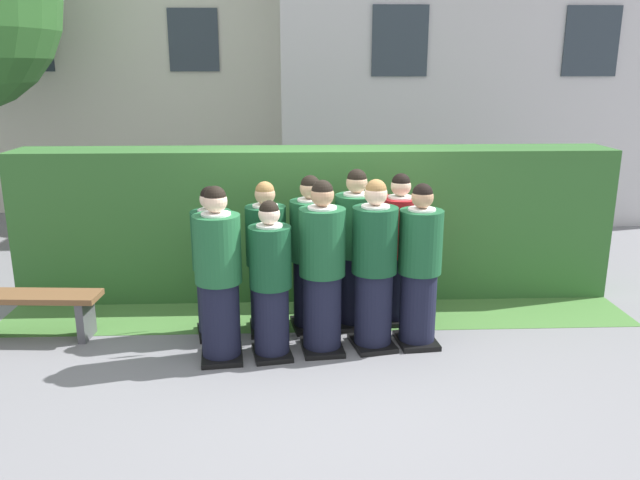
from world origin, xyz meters
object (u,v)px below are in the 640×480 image
student_front_row_1 (271,284)px  student_rear_row_2 (311,257)px  student_front_row_0 (219,279)px  student_rear_row_1 (266,262)px  student_rear_row_0 (213,266)px  student_in_red_blazer (399,252)px  student_front_row_4 (419,270)px  wooden_bench (31,305)px  student_rear_row_3 (356,252)px  student_front_row_3 (374,269)px  student_front_row_2 (322,272)px

student_front_row_1 → student_rear_row_2: student_rear_row_2 is taller
student_front_row_0 → student_rear_row_1: size_ratio=1.05×
student_rear_row_0 → student_rear_row_1: student_rear_row_1 is taller
student_rear_row_2 → student_in_red_blazer: (0.95, 0.16, -0.01)m
student_rear_row_1 → student_front_row_0: bearing=-122.8°
student_front_row_4 → wooden_bench: bearing=175.5°
student_rear_row_0 → student_rear_row_1: size_ratio=0.98×
student_rear_row_3 → student_in_red_blazer: size_ratio=1.04×
student_front_row_0 → student_in_red_blazer: 2.02m
student_front_row_0 → student_rear_row_2: size_ratio=1.02×
student_rear_row_3 → student_in_red_blazer: student_rear_row_3 is taller
student_front_row_3 → student_rear_row_1: 1.15m
student_rear_row_2 → student_front_row_1: bearing=-120.3°
wooden_bench → student_front_row_3: bearing=-5.8°
student_front_row_2 → student_rear_row_3: size_ratio=1.00×
student_rear_row_1 → student_in_red_blazer: size_ratio=0.98×
student_rear_row_2 → student_rear_row_1: bearing=-172.1°
student_in_red_blazer → wooden_bench: (-3.81, -0.30, -0.43)m
student_rear_row_0 → student_in_red_blazer: 1.97m
student_front_row_3 → student_in_red_blazer: student_front_row_3 is taller
student_front_row_0 → student_rear_row_2: bearing=39.1°
student_front_row_1 → student_front_row_2: 0.51m
student_front_row_1 → student_front_row_2: bearing=12.7°
student_front_row_1 → student_front_row_3: 1.02m
student_rear_row_0 → wooden_bench: (-1.86, -0.01, -0.40)m
student_rear_row_3 → student_rear_row_2: bearing=-172.1°
student_rear_row_0 → student_rear_row_2: (1.00, 0.14, 0.04)m
student_front_row_1 → student_rear_row_1: size_ratio=0.96×
student_front_row_2 → student_rear_row_3: same height
student_front_row_3 → student_in_red_blazer: size_ratio=1.03×
student_front_row_2 → wooden_bench: student_front_row_2 is taller
student_front_row_1 → student_rear_row_1: bearing=95.9°
student_front_row_3 → student_rear_row_1: size_ratio=1.06×
student_front_row_0 → student_front_row_3: student_front_row_3 is taller
student_rear_row_0 → wooden_bench: student_rear_row_0 is taller
wooden_bench → student_front_row_1: bearing=-12.1°
student_front_row_1 → student_rear_row_0: bearing=138.6°
student_front_row_0 → student_front_row_2: size_ratio=0.99×
student_rear_row_0 → student_rear_row_2: size_ratio=0.95×
student_front_row_4 → student_rear_row_2: size_ratio=0.99×
student_front_row_2 → student_rear_row_2: (-0.10, 0.56, -0.02)m
wooden_bench → student_rear_row_2: bearing=2.9°
student_rear_row_0 → student_rear_row_2: student_rear_row_2 is taller
student_in_red_blazer → student_front_row_4: bearing=-80.3°
student_front_row_2 → wooden_bench: bearing=172.0°
student_rear_row_1 → wooden_bench: student_rear_row_1 is taller
student_rear_row_1 → wooden_bench: (-2.40, -0.08, -0.41)m
student_in_red_blazer → student_front_row_0: bearing=-154.6°
student_front_row_4 → student_rear_row_1: size_ratio=1.02×
student_rear_row_1 → student_front_row_1: bearing=-84.1°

